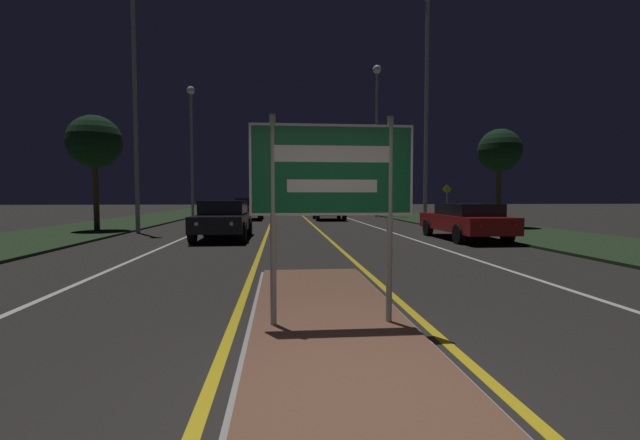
{
  "coord_description": "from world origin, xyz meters",
  "views": [
    {
      "loc": [
        -0.58,
        -2.92,
        1.56
      ],
      "look_at": [
        0.0,
        3.41,
        1.21
      ],
      "focal_mm": 24.0,
      "sensor_mm": 36.0,
      "label": 1
    }
  ],
  "objects": [
    {
      "name": "ground_plane",
      "position": [
        0.0,
        0.0,
        0.0
      ],
      "size": [
        160.0,
        160.0,
        0.0
      ],
      "primitive_type": "plane",
      "color": "#282623"
    },
    {
      "name": "median_island",
      "position": [
        0.0,
        1.91,
        0.04
      ],
      "size": [
        1.95,
        7.39,
        0.1
      ],
      "color": "#999993",
      "rests_on": "ground_plane"
    },
    {
      "name": "verge_left",
      "position": [
        -9.5,
        20.0,
        0.04
      ],
      "size": [
        5.0,
        100.0,
        0.08
      ],
      "color": "#23381E",
      "rests_on": "ground_plane"
    },
    {
      "name": "verge_right",
      "position": [
        9.5,
        20.0,
        0.04
      ],
      "size": [
        5.0,
        100.0,
        0.08
      ],
      "color": "#23381E",
      "rests_on": "ground_plane"
    },
    {
      "name": "centre_line_yellow_left",
      "position": [
        -1.16,
        25.0,
        0.0
      ],
      "size": [
        0.12,
        70.0,
        0.01
      ],
      "color": "gold",
      "rests_on": "ground_plane"
    },
    {
      "name": "centre_line_yellow_right",
      "position": [
        1.16,
        25.0,
        0.0
      ],
      "size": [
        0.12,
        70.0,
        0.01
      ],
      "color": "gold",
      "rests_on": "ground_plane"
    },
    {
      "name": "lane_line_white_left",
      "position": [
        -4.2,
        25.0,
        0.0
      ],
      "size": [
        0.12,
        70.0,
        0.01
      ],
      "color": "silver",
      "rests_on": "ground_plane"
    },
    {
      "name": "lane_line_white_right",
      "position": [
        4.2,
        25.0,
        0.0
      ],
      "size": [
        0.12,
        70.0,
        0.01
      ],
      "color": "silver",
      "rests_on": "ground_plane"
    },
    {
      "name": "edge_line_white_left",
      "position": [
        -7.2,
        25.0,
        0.0
      ],
      "size": [
        0.1,
        70.0,
        0.01
      ],
      "color": "silver",
      "rests_on": "ground_plane"
    },
    {
      "name": "edge_line_white_right",
      "position": [
        7.2,
        25.0,
        0.0
      ],
      "size": [
        0.1,
        70.0,
        0.01
      ],
      "color": "silver",
      "rests_on": "ground_plane"
    },
    {
      "name": "highway_sign",
      "position": [
        0.0,
        1.9,
        1.75
      ],
      "size": [
        1.86,
        0.07,
        2.37
      ],
      "color": "#9E9E99",
      "rests_on": "median_island"
    },
    {
      "name": "streetlight_left_near",
      "position": [
        -6.62,
        15.8,
        6.14
      ],
      "size": [
        0.47,
        0.47,
        10.14
      ],
      "color": "#9E9E99",
      "rests_on": "ground_plane"
    },
    {
      "name": "streetlight_left_far",
      "position": [
        -6.36,
        25.89,
        5.58
      ],
      "size": [
        0.51,
        0.51,
        8.7
      ],
      "color": "#9E9E99",
      "rests_on": "ground_plane"
    },
    {
      "name": "streetlight_right_near",
      "position": [
        6.38,
        17.2,
        6.76
      ],
      "size": [
        0.48,
        0.48,
        11.26
      ],
      "color": "#9E9E99",
      "rests_on": "ground_plane"
    },
    {
      "name": "streetlight_right_far",
      "position": [
        6.66,
        29.11,
        7.83
      ],
      "size": [
        0.64,
        0.64,
        11.38
      ],
      "color": "#9E9E99",
      "rests_on": "ground_plane"
    },
    {
      "name": "car_receding_0",
      "position": [
        6.06,
        11.94,
        0.71
      ],
      "size": [
        1.88,
        4.83,
        1.3
      ],
      "color": "maroon",
      "rests_on": "ground_plane"
    },
    {
      "name": "car_receding_1",
      "position": [
        2.59,
        25.16,
        0.75
      ],
      "size": [
        1.92,
        4.2,
        1.38
      ],
      "color": "maroon",
      "rests_on": "ground_plane"
    },
    {
      "name": "car_approaching_0",
      "position": [
        -2.68,
        12.93,
        0.75
      ],
      "size": [
        1.88,
        4.33,
        1.4
      ],
      "color": "black",
      "rests_on": "ground_plane"
    },
    {
      "name": "car_approaching_1",
      "position": [
        -2.77,
        26.16,
        0.77
      ],
      "size": [
        1.91,
        4.7,
        1.45
      ],
      "color": "maroon",
      "rests_on": "ground_plane"
    },
    {
      "name": "car_approaching_2",
      "position": [
        -2.67,
        34.7,
        0.78
      ],
      "size": [
        2.03,
        4.32,
        1.47
      ],
      "color": "silver",
      "rests_on": "ground_plane"
    },
    {
      "name": "warning_sign",
      "position": [
        9.5,
        22.29,
        1.42
      ],
      "size": [
        0.6,
        0.06,
        2.21
      ],
      "color": "#9E9E99",
      "rests_on": "verge_right"
    },
    {
      "name": "roadside_palm_left",
      "position": [
        -8.65,
        16.66,
        3.91
      ],
      "size": [
        2.28,
        2.28,
        5.0
      ],
      "color": "#4C3823",
      "rests_on": "verge_left"
    },
    {
      "name": "roadside_palm_right",
      "position": [
        9.96,
        16.97,
        3.74
      ],
      "size": [
        2.04,
        2.04,
        4.73
      ],
      "color": "#4C3823",
      "rests_on": "verge_right"
    }
  ]
}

